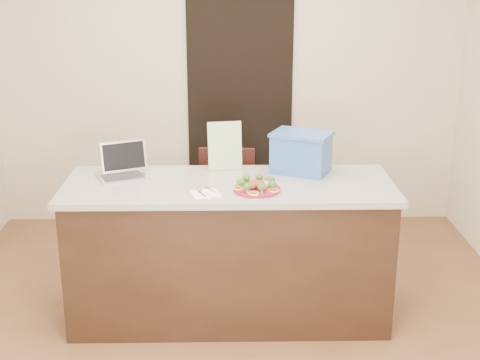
{
  "coord_description": "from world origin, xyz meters",
  "views": [
    {
      "loc": [
        -0.0,
        -3.7,
        2.23
      ],
      "look_at": [
        0.07,
        0.2,
        0.95
      ],
      "focal_mm": 50.0,
      "sensor_mm": 36.0,
      "label": 1
    }
  ],
  "objects_px": {
    "laptop": "(123,167)",
    "chair": "(227,204)",
    "island": "(229,250)",
    "blue_box": "(301,152)",
    "plate": "(257,189)",
    "napkin": "(206,194)",
    "yogurt_bottle": "(266,185)"
  },
  "relations": [
    {
      "from": "napkin",
      "to": "laptop",
      "type": "distance_m",
      "value": 0.67
    },
    {
      "from": "napkin",
      "to": "chair",
      "type": "xyz_separation_m",
      "value": [
        0.12,
        0.89,
        -0.4
      ]
    },
    {
      "from": "laptop",
      "to": "blue_box",
      "type": "distance_m",
      "value": 1.16
    },
    {
      "from": "plate",
      "to": "chair",
      "type": "relative_size",
      "value": 0.31
    },
    {
      "from": "island",
      "to": "blue_box",
      "type": "xyz_separation_m",
      "value": [
        0.47,
        0.22,
        0.59
      ]
    },
    {
      "from": "yogurt_bottle",
      "to": "chair",
      "type": "bearing_deg",
      "value": 106.19
    },
    {
      "from": "island",
      "to": "blue_box",
      "type": "height_order",
      "value": "blue_box"
    },
    {
      "from": "yogurt_bottle",
      "to": "laptop",
      "type": "distance_m",
      "value": 0.96
    },
    {
      "from": "blue_box",
      "to": "laptop",
      "type": "bearing_deg",
      "value": -152.82
    },
    {
      "from": "island",
      "to": "napkin",
      "type": "relative_size",
      "value": 12.92
    },
    {
      "from": "plate",
      "to": "laptop",
      "type": "relative_size",
      "value": 0.8
    },
    {
      "from": "island",
      "to": "chair",
      "type": "xyz_separation_m",
      "value": [
        -0.01,
        0.68,
        0.07
      ]
    },
    {
      "from": "blue_box",
      "to": "napkin",
      "type": "bearing_deg",
      "value": -119.98
    },
    {
      "from": "laptop",
      "to": "chair",
      "type": "distance_m",
      "value": 0.95
    },
    {
      "from": "blue_box",
      "to": "island",
      "type": "bearing_deg",
      "value": -130.42
    },
    {
      "from": "napkin",
      "to": "laptop",
      "type": "xyz_separation_m",
      "value": [
        -0.54,
        0.38,
        0.05
      ]
    },
    {
      "from": "blue_box",
      "to": "chair",
      "type": "xyz_separation_m",
      "value": [
        -0.49,
        0.46,
        -0.53
      ]
    },
    {
      "from": "yogurt_bottle",
      "to": "blue_box",
      "type": "height_order",
      "value": "blue_box"
    },
    {
      "from": "laptop",
      "to": "blue_box",
      "type": "relative_size",
      "value": 0.8
    },
    {
      "from": "plate",
      "to": "napkin",
      "type": "distance_m",
      "value": 0.31
    },
    {
      "from": "plate",
      "to": "yogurt_bottle",
      "type": "xyz_separation_m",
      "value": [
        0.06,
        0.01,
        0.02
      ]
    },
    {
      "from": "island",
      "to": "yogurt_bottle",
      "type": "height_order",
      "value": "yogurt_bottle"
    },
    {
      "from": "island",
      "to": "blue_box",
      "type": "distance_m",
      "value": 0.79
    },
    {
      "from": "yogurt_bottle",
      "to": "chair",
      "type": "xyz_separation_m",
      "value": [
        -0.24,
        0.83,
        -0.42
      ]
    },
    {
      "from": "laptop",
      "to": "blue_box",
      "type": "bearing_deg",
      "value": -21.03
    },
    {
      "from": "plate",
      "to": "chair",
      "type": "xyz_separation_m",
      "value": [
        -0.18,
        0.84,
        -0.4
      ]
    },
    {
      "from": "plate",
      "to": "yogurt_bottle",
      "type": "relative_size",
      "value": 3.72
    },
    {
      "from": "napkin",
      "to": "blue_box",
      "type": "bearing_deg",
      "value": 35.3
    },
    {
      "from": "blue_box",
      "to": "yogurt_bottle",
      "type": "bearing_deg",
      "value": -99.05
    },
    {
      "from": "laptop",
      "to": "island",
      "type": "bearing_deg",
      "value": -37.44
    },
    {
      "from": "yogurt_bottle",
      "to": "blue_box",
      "type": "relative_size",
      "value": 0.17
    },
    {
      "from": "napkin",
      "to": "chair",
      "type": "relative_size",
      "value": 0.17
    }
  ]
}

